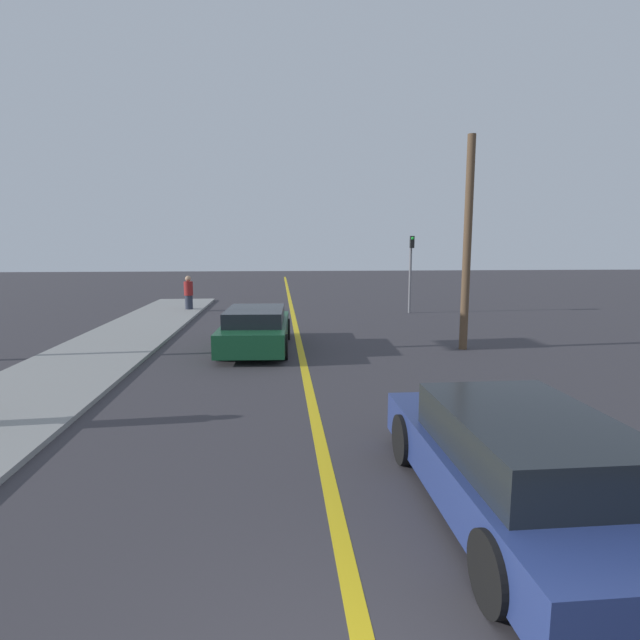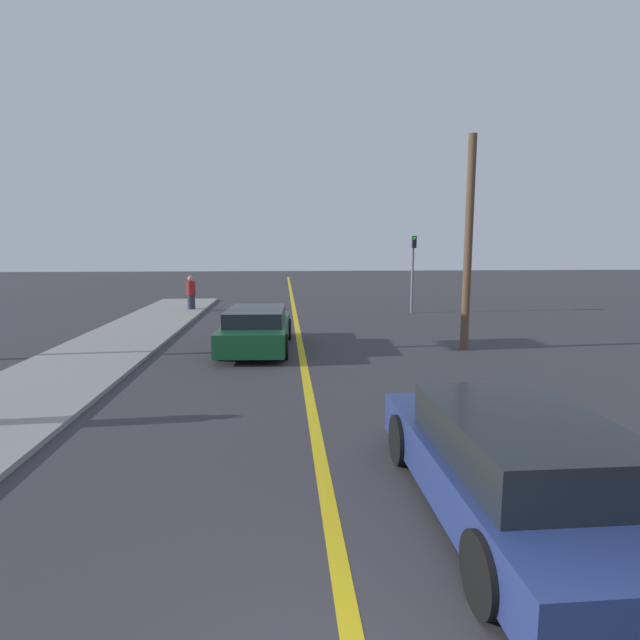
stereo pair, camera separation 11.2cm
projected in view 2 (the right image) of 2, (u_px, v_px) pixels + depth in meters
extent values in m
cube|color=gold|center=(296.00, 322.00, 20.67)|extent=(0.20, 60.00, 0.01)
cube|color=gray|center=(113.00, 345.00, 15.57)|extent=(3.08, 26.54, 0.10)
cube|color=navy|center=(509.00, 476.00, 5.75)|extent=(1.92, 4.79, 0.58)
cube|color=black|center=(522.00, 438.00, 5.43)|extent=(1.67, 2.64, 0.53)
cylinder|color=black|center=(402.00, 440.00, 7.15)|extent=(0.23, 0.72, 0.71)
cylinder|color=black|center=(521.00, 436.00, 7.30)|extent=(0.23, 0.72, 0.71)
cylinder|color=black|center=(487.00, 573.00, 4.24)|extent=(0.23, 0.72, 0.71)
cube|color=#144728|center=(257.00, 332.00, 15.17)|extent=(2.08, 4.87, 0.65)
cube|color=black|center=(256.00, 316.00, 14.85)|extent=(1.76, 2.70, 0.43)
cylinder|color=black|center=(234.00, 329.00, 16.63)|extent=(0.25, 0.71, 0.70)
cylinder|color=black|center=(288.00, 329.00, 16.69)|extent=(0.25, 0.71, 0.70)
cylinder|color=black|center=(219.00, 347.00, 13.70)|extent=(0.25, 0.71, 0.70)
cylinder|color=black|center=(284.00, 347.00, 13.75)|extent=(0.25, 0.71, 0.70)
cylinder|color=#282D3D|center=(191.00, 302.00, 23.95)|extent=(0.36, 0.36, 0.66)
cylinder|color=maroon|center=(191.00, 288.00, 23.85)|extent=(0.42, 0.42, 0.66)
sphere|color=tan|center=(190.00, 279.00, 23.78)|extent=(0.27, 0.27, 0.27)
cylinder|color=slate|center=(412.00, 275.00, 23.07)|extent=(0.12, 0.12, 3.56)
cube|color=black|center=(414.00, 242.00, 22.67)|extent=(0.18, 0.18, 0.55)
sphere|color=green|center=(415.00, 238.00, 22.56)|extent=(0.14, 0.14, 0.14)
cylinder|color=brown|center=(468.00, 245.00, 14.68)|extent=(0.24, 0.24, 6.28)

